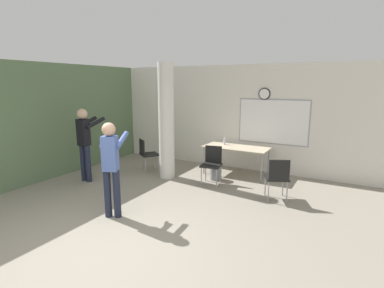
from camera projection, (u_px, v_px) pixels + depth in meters
name	position (u px, v px, depth m)	size (l,w,h in m)	color
ground_plane	(94.00, 252.00, 4.18)	(24.00, 24.00, 0.00)	gray
wall_left_accent	(67.00, 119.00, 7.70)	(0.12, 7.00, 2.80)	#5B7551
wall_back	(232.00, 117.00, 8.23)	(8.00, 0.15, 2.80)	silver
support_pillar	(166.00, 122.00, 7.26)	(0.38, 0.38, 2.80)	silver
folding_table	(236.00, 149.00, 7.64)	(1.64, 0.76, 0.72)	beige
bottle_on_table	(224.00, 141.00, 7.91)	(0.06, 0.06, 0.22)	silver
waste_bin	(216.00, 172.00, 7.31)	(0.28, 0.28, 0.36)	gray
chair_mid_room	(277.00, 176.00, 5.93)	(0.58, 0.58, 0.87)	black
chair_near_pillar	(147.00, 152.00, 7.95)	(0.61, 0.61, 0.87)	black
chair_table_front	(212.00, 162.00, 6.98)	(0.51, 0.51, 0.87)	black
person_watching_back	(85.00, 139.00, 7.04)	(0.39, 0.65, 1.74)	#1E2338
person_playing_front	(111.00, 162.00, 5.12)	(0.54, 0.67, 1.67)	#1E2338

